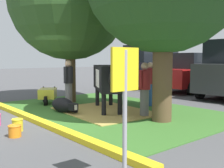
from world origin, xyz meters
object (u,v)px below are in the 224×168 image
object	(u,v)px
bucket_orange	(15,131)
suv_black	(151,66)
bucket_yellow	(17,125)
wheelbarrow	(48,94)
cow_holstein	(108,78)
calf_lying	(63,105)
sedan_blue	(192,73)
person_visitor_far	(145,88)
shade_tree_left	(70,0)
person_visitor_near	(68,82)
parking_sign	(125,90)
person_handler	(150,83)

from	to	relation	value
bucket_orange	suv_black	world-z (taller)	suv_black
bucket_yellow	wheelbarrow	bearing A→B (deg)	143.43
cow_holstein	bucket_yellow	xyz separation A→B (m)	(0.52, -3.20, -0.94)
calf_lying	wheelbarrow	bearing A→B (deg)	168.20
calf_lying	bucket_orange	world-z (taller)	calf_lying
wheelbarrow	sedan_blue	xyz separation A→B (m)	(1.16, 7.76, 0.60)
cow_holstein	person_visitor_far	bearing A→B (deg)	13.31
shade_tree_left	cow_holstein	distance (m)	3.79
person_visitor_far	bucket_yellow	distance (m)	3.68
person_visitor_far	wheelbarrow	distance (m)	4.22
shade_tree_left	person_visitor_far	world-z (taller)	shade_tree_left
bucket_orange	person_visitor_near	bearing A→B (deg)	131.67
parking_sign	suv_black	distance (m)	13.37
cow_holstein	sedan_blue	size ratio (longest dim) A/B	0.64
shade_tree_left	person_visitor_near	distance (m)	3.25
cow_holstein	calf_lying	bearing A→B (deg)	-122.53
wheelbarrow	bucket_orange	size ratio (longest dim) A/B	4.94
person_handler	suv_black	bearing A→B (deg)	131.87
person_visitor_near	bucket_yellow	distance (m)	3.53
person_handler	bucket_orange	size ratio (longest dim) A/B	5.38
calf_lying	bucket_yellow	size ratio (longest dim) A/B	4.38
bucket_yellow	suv_black	xyz separation A→B (m)	(-4.93, 10.14, 1.11)
person_visitor_near	bucket_yellow	xyz separation A→B (m)	(2.16, -2.69, -0.74)
bucket_orange	sedan_blue	size ratio (longest dim) A/B	0.07
cow_holstein	parking_sign	distance (m)	5.37
suv_black	sedan_blue	xyz separation A→B (m)	(2.87, 0.01, -0.29)
cow_holstein	suv_black	size ratio (longest dim) A/B	0.62
person_visitor_near	parking_sign	distance (m)	6.54
person_visitor_near	suv_black	bearing A→B (deg)	110.46
person_visitor_near	bucket_yellow	bearing A→B (deg)	-51.32
person_visitor_near	parking_sign	world-z (taller)	parking_sign
calf_lying	parking_sign	distance (m)	5.56
wheelbarrow	shade_tree_left	bearing A→B (deg)	73.01
cow_holstein	calf_lying	world-z (taller)	cow_holstein
cow_holstein	bucket_yellow	size ratio (longest dim) A/B	9.62
bucket_yellow	bucket_orange	bearing A→B (deg)	-27.07
person_handler	parking_sign	xyz separation A→B (m)	(4.13, -4.99, 0.46)
calf_lying	person_handler	world-z (taller)	person_handler
cow_holstein	calf_lying	distance (m)	1.68
bucket_yellow	suv_black	distance (m)	11.33
bucket_orange	sedan_blue	xyz separation A→B (m)	(-2.50, 10.38, 0.85)
wheelbarrow	sedan_blue	world-z (taller)	sedan_blue
person_handler	wheelbarrow	size ratio (longest dim) A/B	1.09
cow_holstein	sedan_blue	world-z (taller)	sedan_blue
suv_black	bucket_yellow	bearing A→B (deg)	-64.05
shade_tree_left	parking_sign	world-z (taller)	shade_tree_left
shade_tree_left	person_visitor_near	size ratio (longest dim) A/B	3.80
wheelbarrow	bucket_orange	xyz separation A→B (m)	(3.66, -2.61, -0.25)
calf_lying	suv_black	bearing A→B (deg)	114.06
calf_lying	suv_black	xyz separation A→B (m)	(-3.64, 8.15, 1.03)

